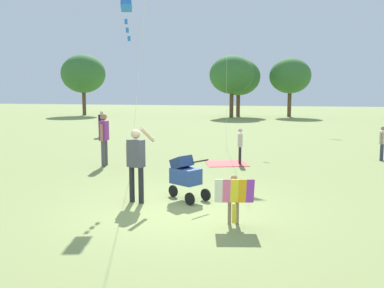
% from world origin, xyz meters
% --- Properties ---
extents(ground_plane, '(120.00, 120.00, 0.00)m').
position_xyz_m(ground_plane, '(0.00, 0.00, 0.00)').
color(ground_plane, '#849351').
extents(treeline_distant, '(39.72, 6.41, 5.97)m').
position_xyz_m(treeline_distant, '(2.08, 31.68, 3.63)').
color(treeline_distant, brown).
rests_on(treeline_distant, ground).
extents(child_with_butterfly_kite, '(0.74, 0.42, 0.94)m').
position_xyz_m(child_with_butterfly_kite, '(1.33, -0.73, 0.58)').
color(child_with_butterfly_kite, '#7F705B').
rests_on(child_with_butterfly_kite, ground).
extents(person_adult_flyer, '(0.62, 0.50, 1.73)m').
position_xyz_m(person_adult_flyer, '(-1.01, 0.37, 1.00)').
color(person_adult_flyer, '#232328').
rests_on(person_adult_flyer, ground).
extents(stroller, '(1.08, 0.86, 1.03)m').
position_xyz_m(stroller, '(-0.01, 0.84, 0.61)').
color(stroller, black).
rests_on(stroller, ground).
extents(kite_adult_black, '(1.54, 2.39, 5.30)m').
position_xyz_m(kite_adult_black, '(-2.10, 2.68, 4.92)').
color(kite_adult_black, white).
rests_on(kite_adult_black, ground).
extents(person_red_shirt, '(0.25, 0.37, 1.23)m').
position_xyz_m(person_red_shirt, '(5.46, 7.86, 0.72)').
color(person_red_shirt, '#33384C').
rests_on(person_red_shirt, ground).
extents(person_sitting_far, '(0.27, 0.56, 1.74)m').
position_xyz_m(person_sitting_far, '(-3.73, 4.55, 1.03)').
color(person_sitting_far, '#4C4C51').
rests_on(person_sitting_far, ground).
extents(person_couple_left, '(0.45, 0.22, 1.39)m').
position_xyz_m(person_couple_left, '(-7.68, 12.74, 0.82)').
color(person_couple_left, '#33384C').
rests_on(person_couple_left, ground).
extents(person_kid_running, '(0.20, 0.39, 1.22)m').
position_xyz_m(person_kid_running, '(0.61, 5.98, 0.72)').
color(person_kid_running, '#232328').
rests_on(person_kid_running, ground).
extents(picnic_blanket, '(1.67, 1.61, 0.02)m').
position_xyz_m(picnic_blanket, '(0.17, 5.87, 0.01)').
color(picnic_blanket, '#CC3D3D').
rests_on(picnic_blanket, ground).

